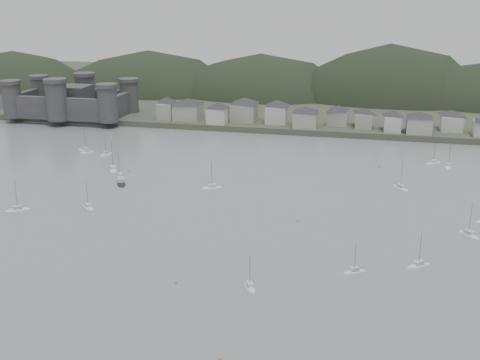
# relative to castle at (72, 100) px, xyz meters

# --- Properties ---
(ground) EXTENTS (900.00, 900.00, 0.00)m
(ground) POSITION_rel_castle_xyz_m (120.00, -179.80, -10.96)
(ground) COLOR slate
(ground) RESTS_ON ground
(far_shore_land) EXTENTS (900.00, 250.00, 3.00)m
(far_shore_land) POSITION_rel_castle_xyz_m (120.00, 115.20, -9.46)
(far_shore_land) COLOR #383D2D
(far_shore_land) RESTS_ON ground
(forested_ridge) EXTENTS (851.55, 103.94, 102.57)m
(forested_ridge) POSITION_rel_castle_xyz_m (124.83, 89.60, -22.25)
(forested_ridge) COLOR black
(forested_ridge) RESTS_ON ground
(castle) EXTENTS (66.00, 43.00, 20.00)m
(castle) POSITION_rel_castle_xyz_m (0.00, 0.00, 0.00)
(castle) COLOR #333235
(castle) RESTS_ON far_shore_land
(waterfront_town) EXTENTS (451.48, 28.46, 12.92)m
(waterfront_town) POSITION_rel_castle_xyz_m (170.59, 3.54, -2.30)
(waterfront_town) COLOR #99988C
(waterfront_town) RESTS_ON far_shore_land
(sailboat_lead) EXTENTS (7.01, 8.07, 11.16)m
(sailboat_lead) POSITION_rel_castle_xyz_m (174.71, -83.15, -10.79)
(sailboat_lead) COLOR silver
(sailboat_lead) RESTS_ON ground
(moored_fleet) EXTENTS (206.72, 161.53, 13.36)m
(moored_fleet) POSITION_rel_castle_xyz_m (93.51, -116.02, -10.79)
(moored_fleet) COLOR silver
(moored_fleet) RESTS_ON ground
(motor_launch_far) EXTENTS (6.76, 8.98, 4.03)m
(motor_launch_far) POSITION_rel_castle_xyz_m (74.01, -101.59, -10.68)
(motor_launch_far) COLOR black
(motor_launch_far) RESTS_ON ground
(mooring_buoys) EXTENTS (169.57, 147.56, 0.70)m
(mooring_buoys) POSITION_rel_castle_xyz_m (115.33, -119.91, -10.81)
(mooring_buoys) COLOR #C56C41
(mooring_buoys) RESTS_ON ground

